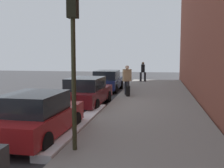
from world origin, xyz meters
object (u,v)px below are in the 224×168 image
object	(u,v)px
parked_car_maroon	(87,92)
parked_car_navy	(107,81)
rolling_suitcase	(128,91)
pedestrian_tan_coat	(127,79)
parked_car_red	(37,116)
traffic_light_pole	(73,43)
pedestrian_black_coat	(143,71)

from	to	relation	value
parked_car_maroon	parked_car_navy	size ratio (longest dim) A/B	1.04
parked_car_maroon	rolling_suitcase	world-z (taller)	parked_car_maroon
parked_car_navy	pedestrian_tan_coat	xyz separation A→B (m)	(-2.84, -1.79, 0.38)
parked_car_red	pedestrian_tan_coat	world-z (taller)	pedestrian_tan_coat
parked_car_red	pedestrian_tan_coat	size ratio (longest dim) A/B	2.23
parked_car_red	rolling_suitcase	world-z (taller)	parked_car_red
traffic_light_pole	rolling_suitcase	world-z (taller)	traffic_light_pole
pedestrian_black_coat	rolling_suitcase	distance (m)	9.38
parked_car_navy	pedestrian_black_coat	distance (m)	6.46
parked_car_red	pedestrian_tan_coat	bearing A→B (deg)	-11.27
parked_car_red	parked_car_maroon	distance (m)	5.73
parked_car_maroon	traffic_light_pole	xyz separation A→B (m)	(-6.81, -1.49, 2.22)
parked_car_red	traffic_light_pole	size ratio (longest dim) A/B	1.00
parked_car_maroon	traffic_light_pole	size ratio (longest dim) A/B	1.09
parked_car_red	rolling_suitcase	bearing A→B (deg)	-12.65
traffic_light_pole	pedestrian_black_coat	bearing A→B (deg)	-2.05
rolling_suitcase	pedestrian_black_coat	bearing A→B (deg)	-2.07
pedestrian_tan_coat	traffic_light_pole	world-z (taller)	traffic_light_pole
traffic_light_pole	parked_car_maroon	bearing A→B (deg)	12.36
parked_car_red	traffic_light_pole	world-z (taller)	traffic_light_pole
pedestrian_tan_coat	parked_car_red	bearing A→B (deg)	168.73
parked_car_navy	pedestrian_black_coat	xyz separation A→B (m)	(6.05, -2.25, 0.36)
parked_car_red	parked_car_navy	xyz separation A→B (m)	(11.90, -0.02, 0.00)
parked_car_maroon	rolling_suitcase	size ratio (longest dim) A/B	4.68
parked_car_red	pedestrian_black_coat	bearing A→B (deg)	-7.20
parked_car_red	parked_car_navy	distance (m)	11.90
parked_car_red	parked_car_maroon	bearing A→B (deg)	-0.92
parked_car_red	parked_car_maroon	world-z (taller)	same
pedestrian_tan_coat	rolling_suitcase	bearing A→B (deg)	-165.06
pedestrian_black_coat	traffic_light_pole	bearing A→B (deg)	177.95
parked_car_maroon	parked_car_navy	bearing A→B (deg)	0.71
pedestrian_tan_coat	traffic_light_pole	distance (m)	10.30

